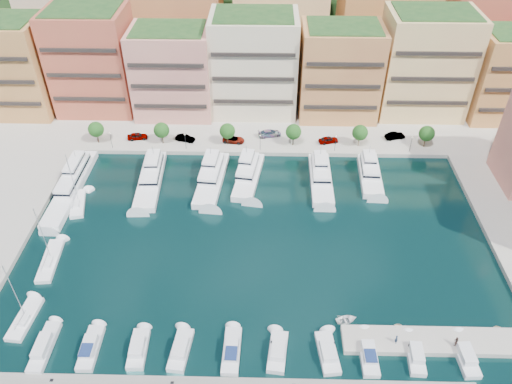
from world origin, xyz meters
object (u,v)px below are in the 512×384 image
Objects in this scene: lamppost_1 at (185,139)px; tender_1 at (399,325)px; yacht_1 at (151,177)px; tender_0 at (346,320)px; tree_5 at (427,134)px; sailboat_1 at (50,261)px; cruiser_4 at (232,351)px; car_1 at (185,138)px; lamppost_0 at (111,138)px; yacht_3 at (249,173)px; sailboat_2 at (78,204)px; lamppost_2 at (260,140)px; tender_3 at (497,327)px; tree_0 at (96,129)px; person_1 at (456,341)px; car_4 at (328,140)px; yacht_2 at (212,176)px; tree_4 at (360,133)px; person_0 at (396,339)px; lamppost_3 at (336,141)px; cruiser_0 at (44,347)px; cruiser_1 at (90,348)px; cruiser_7 at (368,354)px; car_3 at (270,133)px; cruiser_2 at (138,349)px; tree_1 at (161,130)px; tree_3 at (293,132)px; yacht_5 at (370,173)px; sailboat_0 at (25,320)px; cruiser_9 at (465,356)px; lamppost_4 at (411,142)px; car_2 at (233,139)px; cruiser_8 at (415,355)px; car_0 at (137,136)px; cruiser_5 at (278,352)px; cruiser_6 at (328,353)px; yacht_4 at (321,176)px.

tender_1 is (41.57, -50.20, -3.44)m from lamppost_1.
yacht_1 reaches higher than tender_0.
sailboat_1 is at bearing -153.28° from tree_5.
cruiser_4 is 61.22m from car_1.
yacht_3 is (33.54, -10.02, -2.62)m from lamppost_0.
cruiser_4 is (-43.50, -58.11, -4.17)m from tree_5.
sailboat_1 is 16.54m from sailboat_2.
lamppost_2 reaches higher than tender_3.
person_1 is at bearing -38.35° from tree_0.
yacht_2 is at bearing 103.34° from car_4.
sailboat_2 is 3.71× the size of tender_0.
tree_4 is 3.31× the size of person_0.
yacht_3 is at bearing -153.91° from lamppost_3.
car_4 is at bearing 36.38° from sailboat_1.
cruiser_4 is at bearing -59.79° from lamppost_0.
cruiser_0 is at bearing -177.94° from car_1.
cruiser_1 is 47.93m from person_0.
person_1 is at bearing 6.90° from cruiser_7.
cruiser_0 is 1.60× the size of car_3.
lamppost_1 reaches higher than cruiser_2.
tree_1 is 0.70× the size of cruiser_1.
cruiser_1 is at bearing -120.09° from tree_3.
yacht_5 is at bearing -28.89° from tender_0.
sailboat_2 is at bearing 134.82° from cruiser_4.
cruiser_9 is at bearing -4.32° from sailboat_0.
lamppost_4 is 55.67m from person_0.
car_2 is at bearing 112.41° from cruiser_7.
cruiser_8 is 15.63m from tender_3.
yacht_2 reaches higher than car_0.
cruiser_5 is 28.94m from cruiser_9.
tender_3 is at bearing 4.41° from cruiser_0.
lamppost_1 and lamppost_2 have the same top height.
sailboat_0 is 2.29× the size of car_3.
lamppost_1 is 2.30× the size of person_1.
lamppost_1 is (22.00, -2.30, -0.92)m from tree_0.
lamppost_1 is at bearing 104.56° from cruiser_4.
yacht_5 is 2.03× the size of cruiser_5.
yacht_5 is at bearing 47.17° from cruiser_2.
lamppost_4 is at bearing 39.96° from yacht_5.
tender_1 is (61.77, 0.23, 0.07)m from sailboat_0.
car_2 is at bearing 118.18° from cruiser_8.
cruiser_6 is 20.03m from person_1.
car_3 is (-15.71, 6.25, -1.99)m from lamppost_3.
tree_3 is at bearing 29.05° from tender_3.
yacht_3 is (15.54, -10.02, -2.62)m from lamppost_1.
yacht_2 is at bearing -178.82° from yacht_4.
yacht_3 is 2.33× the size of cruiser_5.
yacht_2 is 38.16m from sailboat_1.
cruiser_6 is 13.36m from tender_1.
tender_0 is at bearing -82.11° from tree_3.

